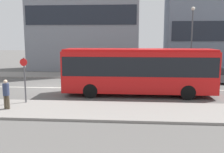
{
  "coord_description": "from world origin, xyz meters",
  "views": [
    {
      "loc": [
        6.28,
        -19.21,
        3.95
      ],
      "look_at": [
        4.93,
        -1.78,
        1.24
      ],
      "focal_mm": 40.0,
      "sensor_mm": 36.0,
      "label": 1
    }
  ],
  "objects_px": {
    "parked_car_0": "(209,76)",
    "street_lamp": "(192,35)",
    "bus_stop_sign": "(25,76)",
    "city_bus": "(138,69)",
    "pedestrian_near_stop": "(6,92)"
  },
  "relations": [
    {
      "from": "bus_stop_sign",
      "to": "street_lamp",
      "type": "xyz_separation_m",
      "value": [
        11.97,
        10.32,
        2.53
      ]
    },
    {
      "from": "bus_stop_sign",
      "to": "parked_car_0",
      "type": "bearing_deg",
      "value": 32.36
    },
    {
      "from": "pedestrian_near_stop",
      "to": "street_lamp",
      "type": "height_order",
      "value": "street_lamp"
    },
    {
      "from": "parked_car_0",
      "to": "street_lamp",
      "type": "bearing_deg",
      "value": 122.54
    },
    {
      "from": "parked_car_0",
      "to": "bus_stop_sign",
      "type": "height_order",
      "value": "bus_stop_sign"
    },
    {
      "from": "pedestrian_near_stop",
      "to": "street_lamp",
      "type": "xyz_separation_m",
      "value": [
        12.42,
        11.73,
        3.2
      ]
    },
    {
      "from": "bus_stop_sign",
      "to": "street_lamp",
      "type": "height_order",
      "value": "street_lamp"
    },
    {
      "from": "pedestrian_near_stop",
      "to": "city_bus",
      "type": "bearing_deg",
      "value": -133.16
    },
    {
      "from": "city_bus",
      "to": "bus_stop_sign",
      "type": "xyz_separation_m",
      "value": [
        -6.75,
        -3.04,
        -0.15
      ]
    },
    {
      "from": "city_bus",
      "to": "parked_car_0",
      "type": "xyz_separation_m",
      "value": [
        6.46,
        5.33,
        -1.2
      ]
    },
    {
      "from": "city_bus",
      "to": "parked_car_0",
      "type": "bearing_deg",
      "value": 36.37
    },
    {
      "from": "parked_car_0",
      "to": "bus_stop_sign",
      "type": "bearing_deg",
      "value": -147.64
    },
    {
      "from": "parked_car_0",
      "to": "street_lamp",
      "type": "distance_m",
      "value": 4.26
    },
    {
      "from": "parked_car_0",
      "to": "pedestrian_near_stop",
      "type": "height_order",
      "value": "pedestrian_near_stop"
    },
    {
      "from": "city_bus",
      "to": "street_lamp",
      "type": "relative_size",
      "value": 1.53
    }
  ]
}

